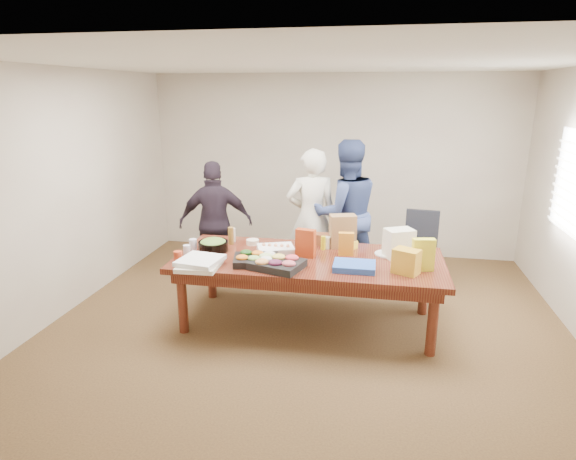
% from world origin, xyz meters
% --- Properties ---
extents(floor, '(5.50, 5.00, 0.02)m').
position_xyz_m(floor, '(0.00, 0.00, -0.01)').
color(floor, '#47301E').
rests_on(floor, ground).
extents(ceiling, '(5.50, 5.00, 0.02)m').
position_xyz_m(ceiling, '(0.00, 0.00, 2.71)').
color(ceiling, white).
rests_on(ceiling, wall_back).
extents(wall_back, '(5.50, 0.04, 2.70)m').
position_xyz_m(wall_back, '(0.00, 2.50, 1.35)').
color(wall_back, beige).
rests_on(wall_back, floor).
extents(wall_front, '(5.50, 0.04, 2.70)m').
position_xyz_m(wall_front, '(0.00, -2.50, 1.35)').
color(wall_front, beige).
rests_on(wall_front, floor).
extents(wall_left, '(0.04, 5.00, 2.70)m').
position_xyz_m(wall_left, '(-2.75, 0.00, 1.35)').
color(wall_left, beige).
rests_on(wall_left, floor).
extents(window_blinds, '(0.04, 1.36, 1.00)m').
position_xyz_m(window_blinds, '(2.68, 0.60, 1.50)').
color(window_blinds, beige).
rests_on(window_blinds, wall_right).
extents(conference_table, '(2.80, 1.20, 0.75)m').
position_xyz_m(conference_table, '(0.00, 0.00, 0.38)').
color(conference_table, '#4C1C0F').
rests_on(conference_table, floor).
extents(office_chair, '(0.55, 0.55, 0.97)m').
position_xyz_m(office_chair, '(1.26, 1.08, 0.48)').
color(office_chair, black).
rests_on(office_chair, floor).
extents(person_center, '(0.73, 0.58, 1.77)m').
position_xyz_m(person_center, '(-0.13, 1.14, 0.88)').
color(person_center, silver).
rests_on(person_center, floor).
extents(person_right, '(1.10, 0.99, 1.87)m').
position_xyz_m(person_right, '(0.30, 1.23, 0.94)').
color(person_right, '#35457B').
rests_on(person_right, floor).
extents(person_left, '(1.01, 0.63, 1.60)m').
position_xyz_m(person_left, '(-1.35, 0.97, 0.80)').
color(person_left, black).
rests_on(person_left, floor).
extents(veggie_tray, '(0.51, 0.44, 0.07)m').
position_xyz_m(veggie_tray, '(-0.50, -0.26, 0.78)').
color(veggie_tray, black).
rests_on(veggie_tray, conference_table).
extents(fruit_tray, '(0.58, 0.51, 0.07)m').
position_xyz_m(fruit_tray, '(-0.26, -0.36, 0.79)').
color(fruit_tray, black).
rests_on(fruit_tray, conference_table).
extents(sheet_cake, '(0.46, 0.40, 0.07)m').
position_xyz_m(sheet_cake, '(-0.38, 0.11, 0.78)').
color(sheet_cake, white).
rests_on(sheet_cake, conference_table).
extents(salad_bowl, '(0.42, 0.42, 0.11)m').
position_xyz_m(salad_bowl, '(-1.06, 0.04, 0.80)').
color(salad_bowl, black).
rests_on(salad_bowl, conference_table).
extents(chip_bag_blue, '(0.41, 0.31, 0.06)m').
position_xyz_m(chip_bag_blue, '(0.49, -0.25, 0.78)').
color(chip_bag_blue, blue).
rests_on(chip_bag_blue, conference_table).
extents(chip_bag_red, '(0.22, 0.13, 0.30)m').
position_xyz_m(chip_bag_red, '(-0.04, 0.03, 0.90)').
color(chip_bag_red, '#AB3916').
rests_on(chip_bag_red, conference_table).
extents(chip_bag_yellow, '(0.23, 0.12, 0.32)m').
position_xyz_m(chip_bag_yellow, '(1.14, -0.16, 0.91)').
color(chip_bag_yellow, yellow).
rests_on(chip_bag_yellow, conference_table).
extents(chip_bag_orange, '(0.17, 0.09, 0.25)m').
position_xyz_m(chip_bag_orange, '(0.38, 0.16, 0.87)').
color(chip_bag_orange, orange).
rests_on(chip_bag_orange, conference_table).
extents(mayo_jar, '(0.09, 0.09, 0.13)m').
position_xyz_m(mayo_jar, '(0.15, 0.35, 0.82)').
color(mayo_jar, silver).
rests_on(mayo_jar, conference_table).
extents(mustard_bottle, '(0.07, 0.07, 0.15)m').
position_xyz_m(mustard_bottle, '(0.12, 0.30, 0.83)').
color(mustard_bottle, yellow).
rests_on(mustard_bottle, conference_table).
extents(dressing_bottle, '(0.07, 0.07, 0.20)m').
position_xyz_m(dressing_bottle, '(-0.94, 0.30, 0.85)').
color(dressing_bottle, brown).
rests_on(dressing_bottle, conference_table).
extents(ranch_bottle, '(0.06, 0.06, 0.16)m').
position_xyz_m(ranch_bottle, '(-0.94, 0.39, 0.83)').
color(ranch_bottle, beige).
rests_on(ranch_bottle, conference_table).
extents(banana_bunch, '(0.30, 0.29, 0.09)m').
position_xyz_m(banana_bunch, '(0.35, 0.42, 0.79)').
color(banana_bunch, yellow).
rests_on(banana_bunch, conference_table).
extents(bread_loaf, '(0.33, 0.18, 0.13)m').
position_xyz_m(bread_loaf, '(0.02, 0.49, 0.81)').
color(bread_loaf, brown).
rests_on(bread_loaf, conference_table).
extents(kraft_bag, '(0.32, 0.24, 0.37)m').
position_xyz_m(kraft_bag, '(0.32, 0.42, 0.94)').
color(kraft_bag, olive).
rests_on(kraft_bag, conference_table).
extents(red_cup, '(0.10, 0.10, 0.11)m').
position_xyz_m(red_cup, '(-1.30, -0.37, 0.81)').
color(red_cup, '#AD371A').
rests_on(red_cup, conference_table).
extents(clear_cup_a, '(0.08, 0.08, 0.10)m').
position_xyz_m(clear_cup_a, '(-1.30, -0.14, 0.80)').
color(clear_cup_a, white).
rests_on(clear_cup_a, conference_table).
extents(clear_cup_b, '(0.10, 0.10, 0.12)m').
position_xyz_m(clear_cup_b, '(-1.30, 0.04, 0.81)').
color(clear_cup_b, white).
rests_on(clear_cup_b, conference_table).
extents(pizza_box_lower, '(0.41, 0.41, 0.05)m').
position_xyz_m(pizza_box_lower, '(-1.03, -0.49, 0.77)').
color(pizza_box_lower, white).
rests_on(pizza_box_lower, conference_table).
extents(pizza_box_upper, '(0.45, 0.45, 0.05)m').
position_xyz_m(pizza_box_upper, '(-1.02, -0.47, 0.82)').
color(pizza_box_upper, white).
rests_on(pizza_box_upper, pizza_box_lower).
extents(plate_a, '(0.30, 0.30, 0.01)m').
position_xyz_m(plate_a, '(0.81, 0.25, 0.76)').
color(plate_a, white).
rests_on(plate_a, conference_table).
extents(plate_b, '(0.23, 0.23, 0.01)m').
position_xyz_m(plate_b, '(0.89, 0.43, 0.76)').
color(plate_b, white).
rests_on(plate_b, conference_table).
extents(dip_bowl_a, '(0.16, 0.16, 0.05)m').
position_xyz_m(dip_bowl_a, '(0.15, 0.39, 0.78)').
color(dip_bowl_a, beige).
rests_on(dip_bowl_a, conference_table).
extents(dip_bowl_b, '(0.16, 0.16, 0.06)m').
position_xyz_m(dip_bowl_b, '(-0.70, 0.33, 0.78)').
color(dip_bowl_b, '#F2E1C7').
rests_on(dip_bowl_b, conference_table).
extents(grocery_bag_white, '(0.35, 0.31, 0.31)m').
position_xyz_m(grocery_bag_white, '(0.93, 0.19, 0.90)').
color(grocery_bag_white, white).
rests_on(grocery_bag_white, conference_table).
extents(grocery_bag_yellow, '(0.29, 0.26, 0.24)m').
position_xyz_m(grocery_bag_yellow, '(0.98, -0.27, 0.87)').
color(grocery_bag_yellow, gold).
rests_on(grocery_bag_yellow, conference_table).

